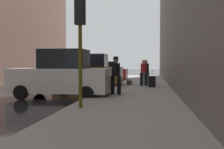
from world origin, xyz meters
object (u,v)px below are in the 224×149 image
Objects in this scene: rolling_suitcase at (152,81)px; pedestrian_with_fedora at (116,73)px; parked_white_van at (61,76)px; parked_bronze_suv at (89,72)px; fire_hydrant at (117,79)px; pedestrian_in_red_jacket at (144,71)px; traffic_light at (80,28)px; parked_red_hatchback at (105,72)px; pedestrian_in_jeans at (146,71)px; duffel_bag at (129,83)px.

pedestrian_with_fedora is at bearing -113.48° from rolling_suitcase.
parked_white_van is 5.50m from parked_bronze_suv.
fire_hydrant is (1.80, 6.59, -0.54)m from parked_white_van.
fire_hydrant is at bearing 141.86° from pedestrian_in_red_jacket.
pedestrian_with_fedora is at bearing -83.37° from fire_hydrant.
parked_white_van is at bearing 119.23° from traffic_light.
parked_red_hatchback is 8.45m from rolling_suitcase.
fire_hydrant is (1.80, 1.09, -0.54)m from parked_bronze_suv.
parked_red_hatchback is at bearing 90.00° from parked_white_van.
traffic_light is at bearing -101.90° from pedestrian_in_jeans.
parked_bronze_suv is at bearing -170.05° from duffel_bag.
parked_red_hatchback is 2.49× the size of pedestrian_in_jeans.
parked_red_hatchback is at bearing 115.52° from duffel_bag.
pedestrian_in_red_jacket is 3.89× the size of duffel_bag.
pedestrian_in_jeans is at bearing -54.99° from parked_red_hatchback.
parked_red_hatchback is at bearing 97.05° from traffic_light.
parked_red_hatchback is 2.49× the size of pedestrian_in_red_jacket.
duffel_bag is (0.20, 5.59, -0.85)m from pedestrian_with_fedora.
rolling_suitcase reaches higher than duffel_bag.
duffel_bag is (2.72, -5.70, -0.56)m from parked_red_hatchback.
parked_bronze_suv is 2.17m from fire_hydrant.
pedestrian_in_jeans is (2.00, 9.49, -1.65)m from traffic_light.
pedestrian_in_jeans is 3.89× the size of duffel_bag.
parked_white_van is 1.28× the size of traffic_light.
rolling_suitcase is 2.22m from duffel_bag.
pedestrian_in_red_jacket reaches higher than fire_hydrant.
traffic_light is 9.84m from pedestrian_in_jeans.
traffic_light is (1.85, -14.99, 1.91)m from parked_red_hatchback.
fire_hydrant is 10.15m from traffic_light.
traffic_light is 3.46× the size of rolling_suitcase.
rolling_suitcase is (2.41, 7.70, -2.27)m from traffic_light.
traffic_light is 8.18× the size of duffel_bag.
duffel_bag is (0.87, 9.29, -2.47)m from traffic_light.
traffic_light is at bearing -102.59° from pedestrian_in_red_jacket.
traffic_light is at bearing -89.71° from fire_hydrant.
pedestrian_in_red_jacket is (3.73, -0.42, 0.07)m from parked_bronze_suv.
fire_hydrant reaches higher than duffel_bag.
parked_bronze_suv reaches higher than rolling_suitcase.
pedestrian_with_fedora is (0.67, 3.70, -1.62)m from traffic_light.
parked_red_hatchback is 6.04× the size of fire_hydrant.
fire_hydrant is 0.41× the size of pedestrian_in_jeans.
traffic_light is at bearing -60.77° from parked_white_van.
pedestrian_in_red_jacket is 1.00× the size of pedestrian_in_jeans.
traffic_light reaches higher than pedestrian_in_red_jacket.
pedestrian_in_red_jacket is 1.11m from pedestrian_in_jeans.
pedestrian_in_red_jacket is (1.92, -1.51, 0.61)m from fire_hydrant.
pedestrian_with_fedora is (-1.20, -4.69, 0.03)m from pedestrian_in_red_jacket.
pedestrian_with_fedora is (0.72, -6.20, 0.64)m from fire_hydrant.
pedestrian_in_jeans is at bearing 10.15° from duffel_bag.
traffic_light reaches higher than pedestrian_with_fedora.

